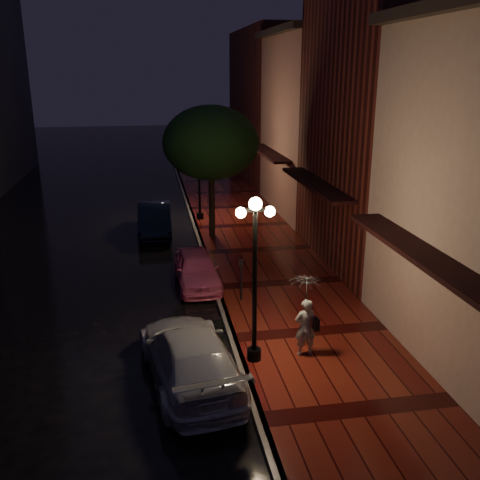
{
  "coord_description": "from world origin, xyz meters",
  "views": [
    {
      "loc": [
        -2.1,
        -17.04,
        7.3
      ],
      "look_at": [
        1.06,
        1.28,
        1.4
      ],
      "focal_mm": 40.0,
      "sensor_mm": 36.0,
      "label": 1
    }
  ],
  "objects_px": {
    "streetlamp_near": "(255,271)",
    "parking_meter": "(241,275)",
    "woman_with_umbrella": "(306,304)",
    "streetlamp_far": "(199,171)",
    "navy_car": "(155,219)",
    "pink_car": "(197,269)",
    "street_tree": "(211,145)",
    "silver_car": "(190,356)"
  },
  "relations": [
    {
      "from": "streetlamp_near",
      "to": "street_tree",
      "type": "xyz_separation_m",
      "value": [
        0.26,
        10.99,
        1.64
      ]
    },
    {
      "from": "streetlamp_near",
      "to": "navy_car",
      "type": "height_order",
      "value": "streetlamp_near"
    },
    {
      "from": "streetlamp_far",
      "to": "woman_with_umbrella",
      "type": "relative_size",
      "value": 1.95
    },
    {
      "from": "street_tree",
      "to": "woman_with_umbrella",
      "type": "bearing_deg",
      "value": -84.25
    },
    {
      "from": "streetlamp_far",
      "to": "pink_car",
      "type": "bearing_deg",
      "value": -96.48
    },
    {
      "from": "streetlamp_near",
      "to": "parking_meter",
      "type": "xyz_separation_m",
      "value": [
        0.33,
        3.82,
        -1.61
      ]
    },
    {
      "from": "streetlamp_near",
      "to": "pink_car",
      "type": "relative_size",
      "value": 1.19
    },
    {
      "from": "streetlamp_far",
      "to": "navy_car",
      "type": "relative_size",
      "value": 1.01
    },
    {
      "from": "navy_car",
      "to": "parking_meter",
      "type": "bearing_deg",
      "value": -72.03
    },
    {
      "from": "streetlamp_near",
      "to": "woman_with_umbrella",
      "type": "distance_m",
      "value": 1.68
    },
    {
      "from": "streetlamp_far",
      "to": "street_tree",
      "type": "distance_m",
      "value": 3.44
    },
    {
      "from": "silver_car",
      "to": "streetlamp_far",
      "type": "bearing_deg",
      "value": -104.59
    },
    {
      "from": "streetlamp_near",
      "to": "parking_meter",
      "type": "bearing_deg",
      "value": 85.1
    },
    {
      "from": "navy_car",
      "to": "parking_meter",
      "type": "distance_m",
      "value": 8.9
    },
    {
      "from": "pink_car",
      "to": "streetlamp_near",
      "type": "bearing_deg",
      "value": -82.33
    },
    {
      "from": "woman_with_umbrella",
      "to": "street_tree",
      "type": "bearing_deg",
      "value": -89.14
    },
    {
      "from": "navy_car",
      "to": "woman_with_umbrella",
      "type": "distance_m",
      "value": 12.86
    },
    {
      "from": "pink_car",
      "to": "parking_meter",
      "type": "distance_m",
      "value": 2.25
    },
    {
      "from": "navy_car",
      "to": "pink_car",
      "type": "bearing_deg",
      "value": -77.81
    },
    {
      "from": "navy_car",
      "to": "street_tree",
      "type": "bearing_deg",
      "value": -26.83
    },
    {
      "from": "navy_car",
      "to": "parking_meter",
      "type": "height_order",
      "value": "parking_meter"
    },
    {
      "from": "streetlamp_near",
      "to": "navy_car",
      "type": "distance_m",
      "value": 12.68
    },
    {
      "from": "navy_car",
      "to": "woman_with_umbrella",
      "type": "relative_size",
      "value": 1.93
    },
    {
      "from": "streetlamp_far",
      "to": "navy_car",
      "type": "bearing_deg",
      "value": -143.9
    },
    {
      "from": "streetlamp_far",
      "to": "street_tree",
      "type": "xyz_separation_m",
      "value": [
        0.26,
        -3.01,
        1.64
      ]
    },
    {
      "from": "woman_with_umbrella",
      "to": "parking_meter",
      "type": "xyz_separation_m",
      "value": [
        -1.03,
        3.79,
        -0.62
      ]
    },
    {
      "from": "streetlamp_far",
      "to": "navy_car",
      "type": "height_order",
      "value": "streetlamp_far"
    },
    {
      "from": "streetlamp_near",
      "to": "street_tree",
      "type": "height_order",
      "value": "street_tree"
    },
    {
      "from": "streetlamp_far",
      "to": "woman_with_umbrella",
      "type": "xyz_separation_m",
      "value": [
        1.36,
        -13.97,
        -0.99
      ]
    },
    {
      "from": "streetlamp_far",
      "to": "silver_car",
      "type": "distance_m",
      "value": 14.73
    },
    {
      "from": "street_tree",
      "to": "navy_car",
      "type": "relative_size",
      "value": 1.36
    },
    {
      "from": "pink_car",
      "to": "woman_with_umbrella",
      "type": "distance_m",
      "value": 6.14
    },
    {
      "from": "streetlamp_near",
      "to": "silver_car",
      "type": "relative_size",
      "value": 0.89
    },
    {
      "from": "silver_car",
      "to": "pink_car",
      "type": "bearing_deg",
      "value": -104.84
    },
    {
      "from": "street_tree",
      "to": "woman_with_umbrella",
      "type": "xyz_separation_m",
      "value": [
        1.1,
        -10.96,
        -2.64
      ]
    },
    {
      "from": "pink_car",
      "to": "silver_car",
      "type": "distance_m",
      "value": 6.19
    },
    {
      "from": "streetlamp_near",
      "to": "parking_meter",
      "type": "relative_size",
      "value": 3.1
    },
    {
      "from": "street_tree",
      "to": "pink_car",
      "type": "xyz_separation_m",
      "value": [
        -1.21,
        -5.35,
        -3.63
      ]
    },
    {
      "from": "navy_car",
      "to": "woman_with_umbrella",
      "type": "xyz_separation_m",
      "value": [
        3.65,
        -12.3,
        0.91
      ]
    },
    {
      "from": "street_tree",
      "to": "silver_car",
      "type": "height_order",
      "value": "street_tree"
    },
    {
      "from": "streetlamp_far",
      "to": "pink_car",
      "type": "distance_m",
      "value": 8.65
    },
    {
      "from": "silver_car",
      "to": "streetlamp_near",
      "type": "bearing_deg",
      "value": -171.31
    }
  ]
}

